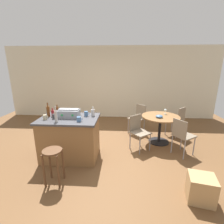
% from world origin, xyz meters
% --- Properties ---
extents(ground_plane, '(8.80, 8.80, 0.00)m').
position_xyz_m(ground_plane, '(0.00, 0.00, 0.00)').
color(ground_plane, brown).
extents(back_wall, '(8.00, 0.10, 2.70)m').
position_xyz_m(back_wall, '(0.00, 2.97, 1.35)').
color(back_wall, beige).
rests_on(back_wall, ground_plane).
extents(kitchen_island, '(1.25, 0.85, 0.93)m').
position_xyz_m(kitchen_island, '(-0.67, -0.16, 0.47)').
color(kitchen_island, olive).
rests_on(kitchen_island, ground_plane).
extents(wooden_stool, '(0.33, 0.33, 0.64)m').
position_xyz_m(wooden_stool, '(-0.69, -1.03, 0.47)').
color(wooden_stool, brown).
rests_on(wooden_stool, ground_plane).
extents(dining_table, '(0.97, 0.97, 0.74)m').
position_xyz_m(dining_table, '(1.48, 0.73, 0.56)').
color(dining_table, black).
rests_on(dining_table, ground_plane).
extents(folding_chair_near, '(0.57, 0.57, 0.87)m').
position_xyz_m(folding_chair_near, '(2.06, 1.20, 0.52)').
color(folding_chair_near, '#7F705B').
rests_on(folding_chair_near, ground_plane).
extents(folding_chair_far, '(0.57, 0.57, 0.86)m').
position_xyz_m(folding_chair_far, '(0.96, 1.37, 0.51)').
color(folding_chair_far, '#7F705B').
rests_on(folding_chair_far, ground_plane).
extents(folding_chair_left, '(0.56, 0.56, 0.85)m').
position_xyz_m(folding_chair_left, '(0.88, 0.33, 0.50)').
color(folding_chair_left, '#7F705B').
rests_on(folding_chair_left, ground_plane).
extents(folding_chair_right, '(0.56, 0.56, 0.87)m').
position_xyz_m(folding_chair_right, '(1.83, 0.08, 0.52)').
color(folding_chair_right, '#7F705B').
rests_on(folding_chair_right, ground_plane).
extents(toolbox, '(0.45, 0.25, 0.19)m').
position_xyz_m(toolbox, '(-0.67, -0.12, 1.02)').
color(toolbox, gray).
rests_on(toolbox, kitchen_island).
extents(bottle_0, '(0.07, 0.07, 0.31)m').
position_xyz_m(bottle_0, '(-1.14, -0.08, 1.05)').
color(bottle_0, '#603314').
rests_on(bottle_0, kitchen_island).
extents(bottle_1, '(0.06, 0.06, 0.21)m').
position_xyz_m(bottle_1, '(-1.04, 0.16, 1.01)').
color(bottle_1, '#603314').
rests_on(bottle_1, kitchen_island).
extents(bottle_2, '(0.08, 0.08, 0.21)m').
position_xyz_m(bottle_2, '(-0.17, 0.01, 1.01)').
color(bottle_2, '#B7B2AD').
rests_on(bottle_2, kitchen_island).
extents(bottle_3, '(0.06, 0.06, 0.31)m').
position_xyz_m(bottle_3, '(-0.83, -0.42, 1.05)').
color(bottle_3, '#B7B2AD').
rests_on(bottle_3, kitchen_island).
extents(bottle_4, '(0.06, 0.06, 0.19)m').
position_xyz_m(bottle_4, '(-1.04, -0.08, 1.01)').
color(bottle_4, maroon).
rests_on(bottle_4, kitchen_island).
extents(cup_0, '(0.11, 0.07, 0.10)m').
position_xyz_m(cup_0, '(-0.95, -0.23, 0.98)').
color(cup_0, '#383838').
rests_on(cup_0, kitchen_island).
extents(cup_1, '(0.12, 0.09, 0.10)m').
position_xyz_m(cup_1, '(-0.39, -0.37, 0.98)').
color(cup_1, '#4C7099').
rests_on(cup_1, kitchen_island).
extents(cup_2, '(0.11, 0.07, 0.10)m').
position_xyz_m(cup_2, '(-1.12, -0.30, 0.98)').
color(cup_2, tan).
rests_on(cup_2, kitchen_island).
extents(cup_3, '(0.12, 0.08, 0.11)m').
position_xyz_m(cup_3, '(-0.32, -0.01, 0.99)').
color(cup_3, '#4C7099').
rests_on(cup_3, kitchen_island).
extents(wine_glass, '(0.07, 0.07, 0.14)m').
position_xyz_m(wine_glass, '(1.63, 0.93, 0.84)').
color(wine_glass, silver).
rests_on(wine_glass, dining_table).
extents(serving_bowl, '(0.18, 0.18, 0.07)m').
position_xyz_m(serving_bowl, '(1.41, 0.60, 0.77)').
color(serving_bowl, '#4C7099').
rests_on(serving_bowl, dining_table).
extents(cardboard_box, '(0.45, 0.42, 0.41)m').
position_xyz_m(cardboard_box, '(1.70, -1.27, 0.21)').
color(cardboard_box, tan).
rests_on(cardboard_box, ground_plane).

